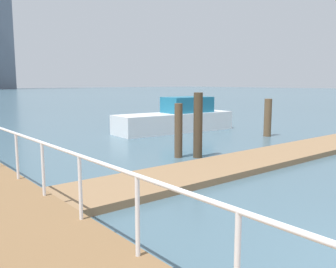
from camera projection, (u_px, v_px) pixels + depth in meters
ground_plane at (6, 130)px, 19.90m from camera, size 300.00×300.00×0.00m
floating_dock at (259, 159)px, 11.95m from camera, size 15.22×2.00×0.18m
dock_piling_1 at (268, 118)px, 17.52m from camera, size 0.35×0.35×1.81m
dock_piling_4 at (198, 125)px, 12.50m from camera, size 0.31×0.31×2.25m
dock_piling_5 at (178, 131)px, 12.55m from camera, size 0.28×0.28×1.88m
moored_boat_1 at (177, 119)px, 19.38m from camera, size 6.77×2.33×1.81m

